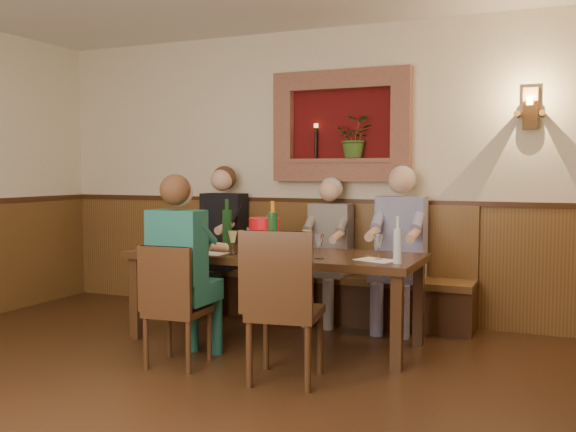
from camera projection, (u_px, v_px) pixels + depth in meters
name	position (u px, v px, depth m)	size (l,w,h in m)	color
ground_plane	(140.00, 421.00, 3.64)	(6.00, 6.00, 0.00)	#35220E
room_shell	(134.00, 85.00, 3.51)	(6.04, 6.04, 2.82)	beige
wainscoting	(138.00, 319.00, 3.60)	(6.02, 6.02, 1.15)	#583919
wall_niche	(345.00, 131.00, 6.12)	(1.36, 0.30, 1.06)	#4F0B0B
wall_sconce	(530.00, 109.00, 5.44)	(0.25, 0.20, 0.35)	#583919
dining_table	(274.00, 261.00, 5.29)	(2.40, 0.90, 0.75)	#392211
bench	(315.00, 284.00, 6.18)	(3.00, 0.45, 1.11)	#381E0F
chair_near_left	(177.00, 331.00, 4.66)	(0.43, 0.43, 0.89)	#392211
chair_near_right	(285.00, 337.00, 4.31)	(0.52, 0.52, 1.04)	#392211
person_bench_left	(220.00, 252.00, 6.45)	(0.44, 0.54, 1.47)	black
person_bench_mid	(327.00, 263.00, 6.00)	(0.39, 0.48, 1.36)	#5F5757
person_bench_right	(398.00, 262.00, 5.73)	(0.44, 0.54, 1.47)	navy
person_chair_front	(184.00, 285.00, 4.73)	(0.41, 0.50, 1.40)	#184355
spittoon_bucket	(264.00, 235.00, 5.29)	(0.25, 0.25, 0.29)	red
wine_bottle_green_a	(273.00, 232.00, 5.15)	(0.10, 0.10, 0.43)	#19471E
wine_bottle_green_b	(227.00, 228.00, 5.54)	(0.08, 0.08, 0.43)	#19471E
water_bottle	(398.00, 245.00, 4.64)	(0.07, 0.07, 0.34)	silver
tasting_sheet_a	(168.00, 248.00, 5.53)	(0.27, 0.20, 0.00)	white
tasting_sheet_b	(263.00, 255.00, 5.10)	(0.29, 0.21, 0.00)	white
tasting_sheet_c	(377.00, 260.00, 4.81)	(0.30, 0.21, 0.00)	white
tasting_sheet_d	(208.00, 253.00, 5.21)	(0.29, 0.21, 0.00)	white
wine_glass_0	(251.00, 238.00, 5.47)	(0.08, 0.08, 0.19)	white
wine_glass_1	(378.00, 247.00, 4.84)	(0.08, 0.08, 0.19)	white
wine_glass_2	(319.00, 246.00, 4.89)	(0.08, 0.08, 0.19)	white
wine_glass_3	(233.00, 243.00, 5.13)	(0.08, 0.08, 0.19)	#CBD17D
wine_glass_4	(201.00, 236.00, 5.66)	(0.08, 0.08, 0.19)	white
wine_glass_5	(307.00, 242.00, 5.22)	(0.08, 0.08, 0.19)	#CBD17D
wine_glass_6	(203.00, 240.00, 5.37)	(0.08, 0.08, 0.19)	#CBD17D
wine_glass_7	(170.00, 238.00, 5.48)	(0.08, 0.08, 0.19)	#CBD17D
wine_glass_8	(267.00, 242.00, 5.17)	(0.08, 0.08, 0.19)	#CBD17D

